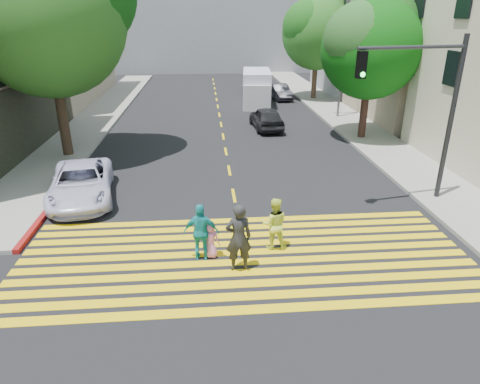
{
  "coord_description": "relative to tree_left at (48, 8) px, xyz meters",
  "views": [
    {
      "loc": [
        -1.07,
        -9.74,
        6.73
      ],
      "look_at": [
        0.0,
        3.0,
        1.4
      ],
      "focal_mm": 32.0,
      "sensor_mm": 36.0,
      "label": 1
    }
  ],
  "objects": [
    {
      "name": "pedestrian_man",
      "position": [
        7.72,
        -11.17,
        -5.96
      ],
      "size": [
        0.77,
        0.54,
        2.01
      ],
      "primitive_type": "imported",
      "rotation": [
        0.0,
        0.0,
        3.22
      ],
      "color": "#272728",
      "rests_on": "ground"
    },
    {
      "name": "dark_car_parked",
      "position": [
        13.35,
        14.87,
        -6.35
      ],
      "size": [
        1.72,
        3.89,
        1.24
      ],
      "primitive_type": "imported",
      "rotation": [
        0.0,
        0.0,
        0.11
      ],
      "color": "black",
      "rests_on": "ground"
    },
    {
      "name": "street_lamp",
      "position": [
        15.96,
        7.3,
        -2.2
      ],
      "size": [
        1.88,
        0.28,
        8.31
      ],
      "rotation": [
        0.0,
        0.0,
        0.06
      ],
      "color": "#595A5D",
      "rests_on": "ground"
    },
    {
      "name": "dark_car_near",
      "position": [
        10.75,
        4.79,
        -6.27
      ],
      "size": [
        1.93,
        4.2,
        1.4
      ],
      "primitive_type": "imported",
      "rotation": [
        0.0,
        0.0,
        3.21
      ],
      "color": "black",
      "rests_on": "ground"
    },
    {
      "name": "pedestrian_woman",
      "position": [
        8.89,
        -10.07,
        -6.13
      ],
      "size": [
        0.87,
        0.7,
        1.67
      ],
      "primitive_type": "imported",
      "rotation": [
        0.0,
        0.0,
        3.05
      ],
      "color": "#E0F34F",
      "rests_on": "ground"
    },
    {
      "name": "white_van",
      "position": [
        11.07,
        12.61,
        -5.72
      ],
      "size": [
        2.61,
        5.74,
        2.63
      ],
      "rotation": [
        0.0,
        0.0,
        -0.1
      ],
      "color": "silver",
      "rests_on": "ground"
    },
    {
      "name": "building_right_grey",
      "position": [
        22.95,
        18.17,
        -1.97
      ],
      "size": [
        10.0,
        10.0,
        10.0
      ],
      "primitive_type": "cube",
      "color": "gray",
      "rests_on": "ground"
    },
    {
      "name": "silver_car",
      "position": [
        11.51,
        20.14,
        -6.37
      ],
      "size": [
        2.24,
        4.32,
        1.2
      ],
      "primitive_type": "imported",
      "rotation": [
        0.0,
        0.0,
        3.0
      ],
      "color": "#B2B5B9",
      "rests_on": "ground"
    },
    {
      "name": "curb_red",
      "position": [
        1.05,
        -5.83,
        -6.89
      ],
      "size": [
        0.2,
        8.0,
        0.16
      ],
      "primitive_type": "cube",
      "color": "maroon",
      "rests_on": "ground"
    },
    {
      "name": "traffic_signal",
      "position": [
        14.71,
        -7.1,
        -3.0
      ],
      "size": [
        4.14,
        1.04,
        6.13
      ],
      "rotation": [
        0.0,
        0.0,
        0.18
      ],
      "color": "black",
      "rests_on": "ground"
    },
    {
      "name": "sidewalk_right",
      "position": [
        16.45,
        3.17,
        -6.89
      ],
      "size": [
        3.0,
        60.0,
        0.15
      ],
      "primitive_type": "cube",
      "color": "gray",
      "rests_on": "ground"
    },
    {
      "name": "tree_right_near",
      "position": [
        15.99,
        1.98,
        -1.68
      ],
      "size": [
        6.78,
        6.67,
        7.81
      ],
      "rotation": [
        0.0,
        0.0,
        0.29
      ],
      "color": "black",
      "rests_on": "ground"
    },
    {
      "name": "pedestrian_extra",
      "position": [
        6.68,
        -10.5,
        -6.09
      ],
      "size": [
        1.06,
        0.52,
        1.75
      ],
      "primitive_type": "imported",
      "rotation": [
        0.0,
        0.0,
        3.04
      ],
      "color": "teal",
      "rests_on": "ground"
    },
    {
      "name": "white_sedan",
      "position": [
        2.03,
        -5.68,
        -6.29
      ],
      "size": [
        3.06,
        5.21,
        1.36
      ],
      "primitive_type": "imported",
      "rotation": [
        0.0,
        0.0,
        0.17
      ],
      "color": "silver",
      "rests_on": "ground"
    },
    {
      "name": "ground",
      "position": [
        7.95,
        -11.83,
        -6.97
      ],
      "size": [
        120.0,
        120.0,
        0.0
      ],
      "primitive_type": "plane",
      "color": "black"
    },
    {
      "name": "backdrop_block",
      "position": [
        7.95,
        36.17,
        -0.97
      ],
      "size": [
        30.0,
        8.0,
        12.0
      ],
      "primitive_type": "cube",
      "color": "gray",
      "rests_on": "ground"
    },
    {
      "name": "building_left_tan",
      "position": [
        -8.05,
        16.17,
        -1.97
      ],
      "size": [
        12.0,
        16.0,
        10.0
      ],
      "primitive_type": "cube",
      "color": "tan",
      "rests_on": "ground"
    },
    {
      "name": "tree_right_far",
      "position": [
        16.24,
        14.55,
        -1.37
      ],
      "size": [
        7.12,
        6.95,
        8.28
      ],
      "rotation": [
        0.0,
        0.0,
        0.25
      ],
      "color": "#432619",
      "rests_on": "ground"
    },
    {
      "name": "pedestrian_child",
      "position": [
        6.94,
        -10.42,
        -6.39
      ],
      "size": [
        0.65,
        0.53,
        1.15
      ],
      "primitive_type": "imported",
      "rotation": [
        0.0,
        0.0,
        2.8
      ],
      "color": "#F186CE",
      "rests_on": "ground"
    },
    {
      "name": "crosswalk",
      "position": [
        7.95,
        -10.55,
        -6.96
      ],
      "size": [
        13.4,
        5.3,
        0.01
      ],
      "color": "yellow",
      "rests_on": "ground"
    },
    {
      "name": "sidewalk_left",
      "position": [
        -0.55,
        10.17,
        -6.89
      ],
      "size": [
        3.0,
        40.0,
        0.15
      ],
      "primitive_type": "cube",
      "color": "gray",
      "rests_on": "ground"
    },
    {
      "name": "tree_left",
      "position": [
        0.0,
        0.0,
        0.0
      ],
      "size": [
        8.3,
        7.84,
        10.34
      ],
      "rotation": [
        0.0,
        0.0,
        0.1
      ],
      "color": "#331C12",
      "rests_on": "ground"
    },
    {
      "name": "lane_line",
      "position": [
        7.95,
        10.67,
        -6.96
      ],
      "size": [
        0.12,
        34.4,
        0.01
      ],
      "color": "yellow",
      "rests_on": "ground"
    },
    {
      "name": "building_right_tan",
      "position": [
        22.95,
        7.17,
        -1.97
      ],
      "size": [
        10.0,
        10.0,
        10.0
      ],
      "primitive_type": "cube",
      "color": "tan",
      "rests_on": "ground"
    }
  ]
}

